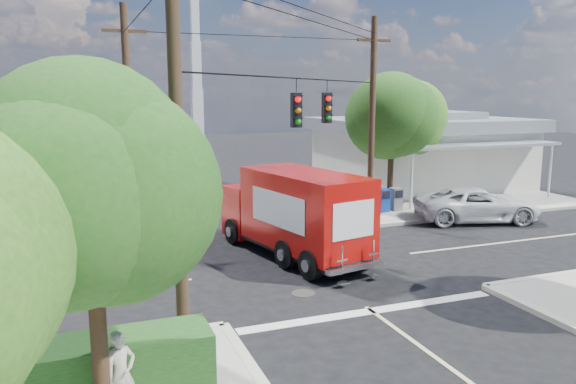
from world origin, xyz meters
TOP-DOWN VIEW (x-y plane):
  - ground at (0.00, 0.00)m, footprint 120.00×120.00m
  - sidewalk_ne at (10.88, 10.88)m, footprint 14.12×14.12m
  - road_markings at (0.00, -1.47)m, footprint 32.00×32.00m
  - building_ne at (12.50, 11.97)m, footprint 11.80×10.20m
  - radio_tower at (0.50, 20.00)m, footprint 0.80×0.80m
  - tree_sw_front at (-6.99, -7.54)m, footprint 3.88×3.78m
  - tree_ne_front at (7.21, 6.76)m, footprint 4.21×4.14m
  - tree_ne_back at (9.81, 8.96)m, footprint 3.77×3.66m
  - palm_nw_front at (-7.50, 7.50)m, footprint 3.01×3.08m
  - palm_nw_back at (-9.50, 9.00)m, footprint 3.01×3.08m
  - utility_poles at (-1.58, 1.60)m, footprint 12.00×10.68m
  - picket_fence at (-7.80, -5.60)m, footprint 5.94×0.06m
  - hedge_sw at (-8.00, -6.40)m, footprint 6.20×1.20m
  - vending_boxes at (6.50, 6.20)m, footprint 1.90×0.50m
  - delivery_truck at (-0.07, 1.21)m, footprint 3.60×7.46m
  - parked_car at (9.72, 3.40)m, footprint 6.02×4.01m
  - pedestrian at (-6.67, -7.24)m, footprint 0.68×0.59m

SIDE VIEW (x-z plane):
  - ground at x=0.00m, z-range 0.00..0.00m
  - road_markings at x=0.00m, z-range 0.00..0.01m
  - sidewalk_ne at x=10.88m, z-range 0.00..0.14m
  - picket_fence at x=-7.80m, z-range 0.18..1.18m
  - hedge_sw at x=-8.00m, z-range 0.14..1.24m
  - vending_boxes at x=6.50m, z-range 0.14..1.24m
  - parked_car at x=9.72m, z-range 0.00..1.53m
  - pedestrian at x=-6.67m, z-range 0.14..1.70m
  - delivery_truck at x=-0.07m, z-range 0.02..3.13m
  - building_ne at x=12.50m, z-range 0.07..4.57m
  - tree_ne_back at x=9.81m, z-range 1.27..7.10m
  - tree_sw_front at x=-6.99m, z-range 1.32..7.35m
  - palm_nw_back at x=-9.50m, z-range 2.08..7.27m
  - utility_poles at x=-1.58m, z-range 0.17..9.17m
  - tree_ne_front at x=7.21m, z-range 1.44..8.09m
  - palm_nw_front at x=-7.50m, z-range 2.25..7.84m
  - radio_tower at x=0.50m, z-range -2.86..14.14m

